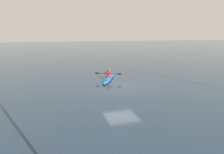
% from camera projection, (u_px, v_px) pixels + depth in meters
% --- Properties ---
extents(ground_plane, '(160.00, 160.00, 0.00)m').
position_uv_depth(ground_plane, '(121.00, 87.00, 16.74)').
color(ground_plane, '#1E2D3D').
extents(kayak, '(2.59, 4.63, 0.25)m').
position_uv_depth(kayak, '(109.00, 78.00, 19.25)').
color(kayak, '#1959A5').
rests_on(kayak, ground).
extents(kayaker, '(2.15, 1.03, 0.74)m').
position_uv_depth(kayaker, '(108.00, 73.00, 19.06)').
color(kayaker, red).
rests_on(kayaker, kayak).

